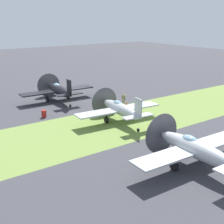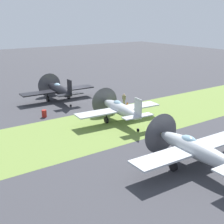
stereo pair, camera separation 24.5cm
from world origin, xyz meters
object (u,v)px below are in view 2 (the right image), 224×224
ground_crew_chief (124,99)px  fuel_drum (44,114)px  airplane_trail (193,148)px  runway_marker_cone (127,103)px  airplane_lead (59,90)px  airplane_wingman (120,109)px

ground_crew_chief → fuel_drum: bearing=66.8°
airplane_trail → runway_marker_cone: 18.97m
fuel_drum → ground_crew_chief: bearing=-8.3°
runway_marker_cone → airplane_trail: bearing=-111.3°
airplane_lead → ground_crew_chief: size_ratio=6.36×
airplane_lead → airplane_wingman: 12.74m
airplane_wingman → airplane_trail: (-1.81, -12.45, 0.09)m
airplane_wingman → fuel_drum: (-6.60, 6.71, -1.15)m
airplane_lead → airplane_trail: 25.07m
fuel_drum → runway_marker_cone: bearing=-7.5°
airplane_wingman → runway_marker_cone: airplane_wingman is taller
airplane_wingman → airplane_lead: bearing=102.4°
airplane_wingman → ground_crew_chief: (4.44, 5.10, -0.69)m
airplane_lead → airplane_wingman: (1.77, -12.62, -0.05)m
airplane_wingman → runway_marker_cone: size_ratio=24.42×
airplane_wingman → fuel_drum: airplane_wingman is taller
ground_crew_chief → fuel_drum: (-11.04, 1.62, -0.46)m
fuel_drum → runway_marker_cone: 11.78m
airplane_trail → airplane_wingman: bearing=83.5°
fuel_drum → airplane_trail: bearing=-76.0°
airplane_wingman → ground_crew_chief: bearing=53.3°
airplane_lead → airplane_wingman: bearing=-80.0°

